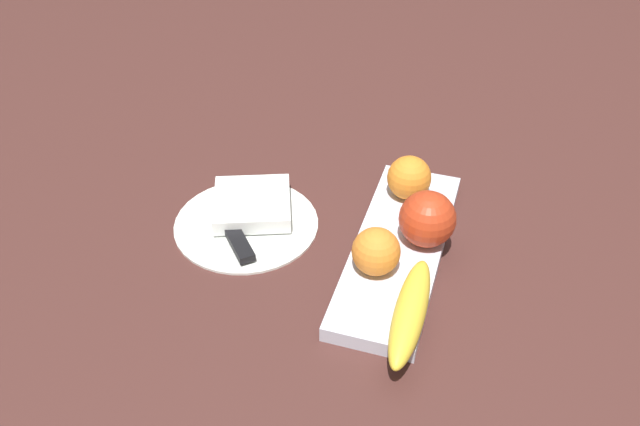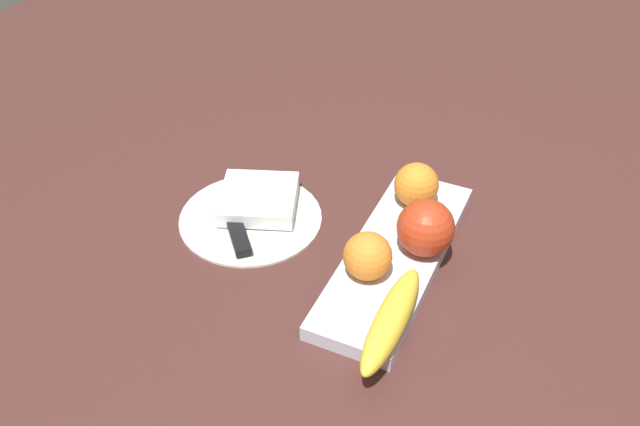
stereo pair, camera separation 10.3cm
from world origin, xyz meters
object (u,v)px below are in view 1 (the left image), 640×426
at_px(fruit_tray, 398,250).
at_px(banana, 410,312).
at_px(apple, 427,219).
at_px(knife, 235,236).
at_px(orange_near_banana, 376,251).
at_px(dinner_plate, 246,223).
at_px(orange_near_apple, 409,178).
at_px(folded_napkin, 252,204).

bearing_deg(fruit_tray, banana, -162.70).
height_order(apple, banana, apple).
height_order(apple, knife, apple).
height_order(orange_near_banana, dinner_plate, orange_near_banana).
xyz_separation_m(apple, knife, (-0.06, 0.28, -0.05)).
bearing_deg(dinner_plate, fruit_tray, -90.00).
bearing_deg(orange_near_banana, orange_near_apple, -2.92).
bearing_deg(banana, orange_near_banana, -142.49).
bearing_deg(folded_napkin, orange_near_banana, -112.10).
xyz_separation_m(fruit_tray, dinner_plate, (0.00, 0.24, -0.01)).
distance_m(banana, orange_near_apple, 0.27).
height_order(apple, dinner_plate, apple).
bearing_deg(orange_near_banana, dinner_plate, 74.44).
bearing_deg(orange_near_banana, knife, 85.11).
distance_m(fruit_tray, banana, 0.16).
height_order(orange_near_banana, folded_napkin, orange_near_banana).
bearing_deg(dinner_plate, apple, -85.95).
distance_m(fruit_tray, folded_napkin, 0.24).
bearing_deg(banana, fruit_tray, -163.51).
distance_m(dinner_plate, folded_napkin, 0.03).
xyz_separation_m(orange_near_banana, dinner_plate, (0.06, 0.22, -0.05)).
relative_size(fruit_tray, orange_near_apple, 5.46).
bearing_deg(apple, knife, 102.60).
relative_size(orange_near_banana, folded_napkin, 0.57).
distance_m(fruit_tray, dinner_plate, 0.24).
relative_size(dinner_plate, folded_napkin, 1.88).
height_order(banana, dinner_plate, banana).
relative_size(banana, orange_near_apple, 2.79).
bearing_deg(fruit_tray, apple, -60.76).
distance_m(fruit_tray, knife, 0.25).
bearing_deg(knife, orange_near_banana, -136.33).
xyz_separation_m(banana, folded_napkin, (0.17, 0.29, -0.02)).
height_order(apple, folded_napkin, apple).
bearing_deg(orange_near_apple, apple, -154.93).
xyz_separation_m(dinner_plate, knife, (-0.04, 0.00, 0.01)).
xyz_separation_m(banana, dinner_plate, (0.14, 0.29, -0.04)).
distance_m(fruit_tray, orange_near_banana, 0.08).
distance_m(banana, knife, 0.31).
bearing_deg(apple, orange_near_banana, 145.46).
relative_size(fruit_tray, knife, 2.54).
distance_m(orange_near_apple, folded_napkin, 0.25).
relative_size(folded_napkin, knife, 0.80).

